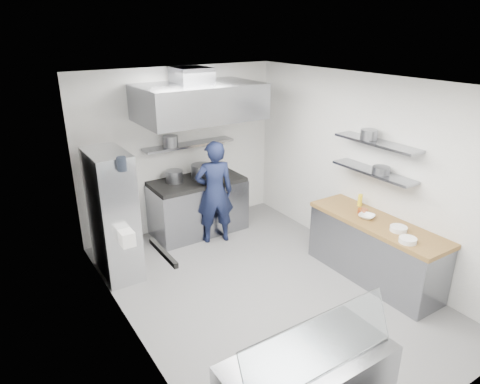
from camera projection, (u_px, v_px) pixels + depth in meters
floor at (264, 289)px, 5.92m from camera, size 5.00×5.00×0.00m
ceiling at (268, 82)px, 4.90m from camera, size 5.00×5.00×0.00m
wall_back at (180, 150)px, 7.36m from camera, size 3.60×2.80×0.02m
wall_front at (448, 292)px, 3.45m from camera, size 3.60×2.80×0.02m
wall_left at (128, 230)px, 4.49m from camera, size 2.80×5.00×0.02m
wall_right at (364, 171)px, 6.32m from camera, size 2.80×5.00×0.02m
gas_range at (198, 207)px, 7.44m from camera, size 1.60×0.80×0.90m
cooktop at (197, 181)px, 7.27m from camera, size 1.57×0.78×0.06m
stock_pot_left at (174, 176)px, 7.12m from camera, size 0.28×0.28×0.20m
stock_pot_mid at (201, 171)px, 7.30m from camera, size 0.35×0.35×0.24m
over_range_shelf at (189, 145)px, 7.24m from camera, size 1.60×0.30×0.04m
shelf_pot_a at (170, 141)px, 7.02m from camera, size 0.25×0.25×0.18m
extractor_hood at (199, 102)px, 6.63m from camera, size 1.90×1.15×0.55m
hood_duct at (191, 75)px, 6.67m from camera, size 0.55×0.55×0.24m
red_firebox at (109, 162)px, 6.67m from camera, size 0.22×0.10×0.26m
chef at (215, 193)px, 6.96m from camera, size 0.72×0.58×1.73m
wire_rack at (113, 215)px, 6.00m from camera, size 0.50×0.90×1.85m
rack_bin_a at (127, 238)px, 5.62m from camera, size 0.18×0.22×0.20m
rack_bin_b at (112, 192)px, 5.79m from camera, size 0.13×0.16×0.14m
rack_jar at (122, 164)px, 5.31m from camera, size 0.12×0.12×0.18m
knife_strip at (163, 252)px, 3.75m from camera, size 0.04×0.55×0.05m
prep_counter_base at (374, 252)px, 6.04m from camera, size 0.62×2.00×0.84m
prep_counter_top at (378, 223)px, 5.88m from camera, size 0.65×2.04×0.06m
plate_stack_a at (408, 240)px, 5.28m from camera, size 0.22×0.22×0.06m
plate_stack_b at (399, 229)px, 5.58m from camera, size 0.22×0.22×0.06m
copper_pan at (363, 211)px, 6.10m from camera, size 0.14×0.14×0.06m
squeeze_bottle at (360, 200)px, 6.33m from camera, size 0.07×0.07×0.18m
mixing_bowl at (367, 216)px, 5.95m from camera, size 0.28×0.28×0.05m
wall_shelf_lower at (373, 172)px, 5.96m from camera, size 0.30×1.30×0.04m
wall_shelf_upper at (377, 143)px, 5.81m from camera, size 0.30×1.30×0.04m
shelf_pot_c at (381, 170)px, 5.81m from camera, size 0.24×0.24×0.10m
shelf_pot_d at (369, 135)px, 5.86m from camera, size 0.23×0.23×0.14m
display_glass at (321, 344)px, 3.36m from camera, size 1.47×0.19×0.42m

